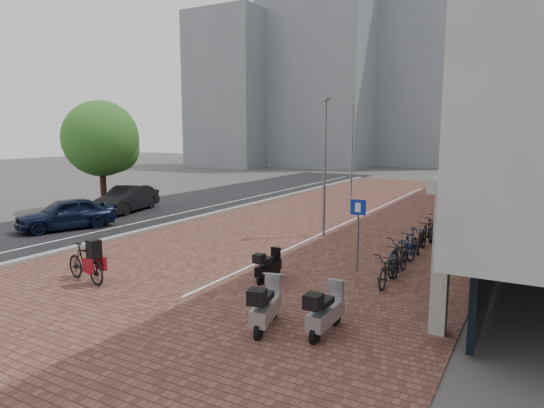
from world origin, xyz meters
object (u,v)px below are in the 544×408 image
at_px(scooter_mid, 268,265).
at_px(scooter_front, 266,305).
at_px(car_navy, 66,214).
at_px(scooter_back, 326,310).
at_px(parking_sign, 358,224).
at_px(hero_bike, 85,262).
at_px(car_dark, 127,199).

bearing_deg(scooter_mid, scooter_front, -62.24).
bearing_deg(car_navy, scooter_front, 0.06).
xyz_separation_m(scooter_mid, scooter_back, (3.10, -2.81, 0.09)).
height_order(car_navy, scooter_mid, car_navy).
bearing_deg(scooter_back, parking_sign, 101.80).
xyz_separation_m(car_navy, scooter_mid, (12.23, -2.20, -0.26)).
xyz_separation_m(hero_bike, scooter_mid, (4.79, 2.84, -0.13)).
xyz_separation_m(car_navy, parking_sign, (14.29, 0.03, 0.86)).
height_order(scooter_back, parking_sign, parking_sign).
xyz_separation_m(hero_bike, scooter_front, (6.57, -0.38, -0.03)).
bearing_deg(scooter_mid, hero_bike, -150.57).
relative_size(car_navy, parking_sign, 1.82).
xyz_separation_m(car_dark, scooter_back, (16.64, -10.13, -0.17)).
height_order(car_dark, scooter_front, car_dark).
height_order(car_dark, parking_sign, parking_sign).
xyz_separation_m(scooter_front, scooter_back, (1.31, 0.41, -0.02)).
height_order(car_navy, scooter_front, car_navy).
distance_m(car_dark, scooter_back, 19.48).
xyz_separation_m(car_dark, parking_sign, (15.60, -5.10, 0.86)).
distance_m(car_dark, scooter_mid, 15.40).
bearing_deg(car_navy, hero_bike, -12.88).
bearing_deg(scooter_front, car_navy, 145.04).
xyz_separation_m(car_navy, car_dark, (-1.31, 5.12, 0.01)).
bearing_deg(parking_sign, hero_bike, -147.57).
distance_m(car_navy, scooter_back, 16.13).
bearing_deg(car_dark, hero_bike, -62.52).
bearing_deg(car_navy, parking_sign, 21.31).
bearing_deg(parking_sign, scooter_mid, -136.86).
height_order(car_dark, hero_bike, car_dark).
relative_size(scooter_mid, parking_sign, 0.59).
bearing_deg(hero_bike, parking_sign, -42.81).
bearing_deg(scooter_mid, car_dark, 150.39).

